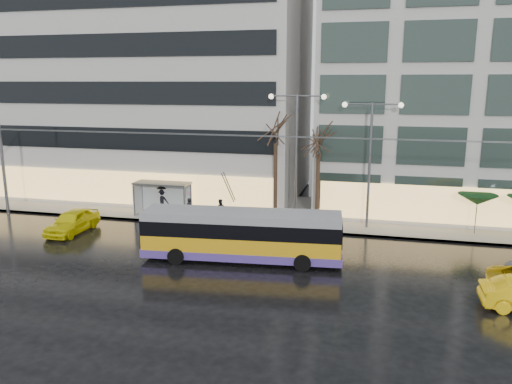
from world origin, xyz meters
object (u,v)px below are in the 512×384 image
(bus_shelter, at_px, (159,191))
(street_lamp_near, at_px, (296,141))
(trolleybus, at_px, (242,237))
(taxi_a, at_px, (72,221))

(bus_shelter, distance_m, street_lamp_near, 11.14)
(trolleybus, distance_m, bus_shelter, 11.63)
(taxi_a, bearing_deg, street_lamp_near, 21.46)
(trolleybus, xyz_separation_m, bus_shelter, (-8.58, 7.84, 0.55))
(street_lamp_near, bearing_deg, bus_shelter, -179.37)
(trolleybus, xyz_separation_m, street_lamp_near, (1.81, 7.95, 4.58))
(trolleybus, relative_size, bus_shelter, 2.71)
(bus_shelter, bearing_deg, street_lamp_near, 0.63)
(street_lamp_near, bearing_deg, taxi_a, -159.16)
(bus_shelter, height_order, taxi_a, bus_shelter)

